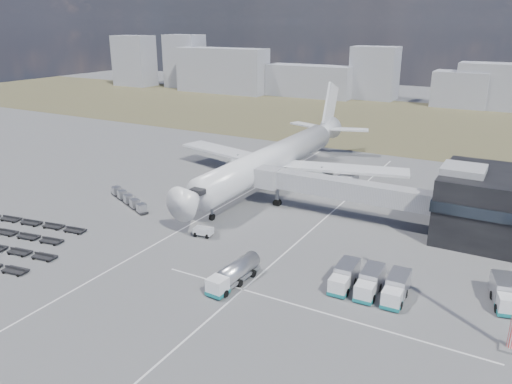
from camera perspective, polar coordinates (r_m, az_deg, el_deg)
The scene contains 11 objects.
ground at distance 76.16m, azimuth -8.84°, elevation -5.40°, with size 420.00×420.00×0.00m, color #565659.
grass_strip at distance 172.67m, azimuth 14.24°, elevation 7.96°, with size 420.00×90.00×0.01m, color #454029.
lane_markings at distance 73.33m, azimuth -1.30°, elevation -6.15°, with size 47.12×110.00×0.01m.
jet_bridge at distance 83.70m, azimuth 8.38°, elevation 0.60°, with size 30.30×3.80×7.05m.
airliner at distance 100.27m, azimuth 2.38°, elevation 4.00°, with size 51.59×64.53×17.62m.
skyline at distance 206.60m, azimuth 18.26°, elevation 12.07°, with size 295.78×26.51×25.16m.
fuel_tanker at distance 62.67m, azimuth -2.56°, elevation -9.33°, with size 2.83×8.94×2.85m.
pushback_tug at distance 76.71m, azimuth -6.03°, elevation -4.54°, with size 2.85×1.60×1.33m, color silver.
catering_truck at distance 96.36m, azimuth 9.90°, elevation 0.80°, with size 4.67×7.22×3.08m.
service_trucks_near at distance 62.31m, azimuth 12.87°, elevation -10.02°, with size 8.74×6.72×2.60m.
uld_row at distance 92.24m, azimuth -14.37°, elevation -0.79°, with size 13.18×7.15×1.52m.
Camera 1 is at (43.65, -54.15, 31.03)m, focal length 35.00 mm.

